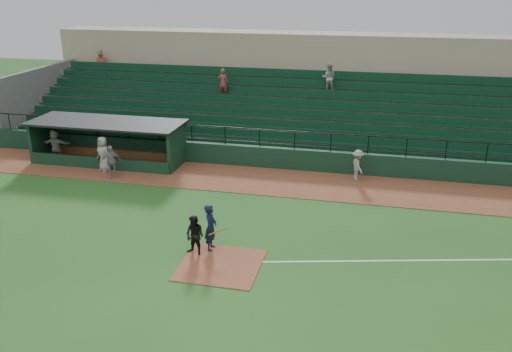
# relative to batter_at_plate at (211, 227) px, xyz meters

# --- Properties ---
(ground) EXTENTS (90.00, 90.00, 0.00)m
(ground) POSITION_rel_batter_at_plate_xyz_m (0.71, -0.12, -0.96)
(ground) COLOR #22531B
(ground) RESTS_ON ground
(warning_track) EXTENTS (40.00, 4.00, 0.03)m
(warning_track) POSITION_rel_batter_at_plate_xyz_m (0.71, 7.88, -0.95)
(warning_track) COLOR brown
(warning_track) RESTS_ON ground
(home_plate_dirt) EXTENTS (3.00, 3.00, 0.03)m
(home_plate_dirt) POSITION_rel_batter_at_plate_xyz_m (0.71, -1.12, -0.95)
(home_plate_dirt) COLOR brown
(home_plate_dirt) RESTS_ON ground
(foul_line) EXTENTS (17.49, 4.44, 0.01)m
(foul_line) POSITION_rel_batter_at_plate_xyz_m (8.71, 1.08, -0.96)
(foul_line) COLOR white
(foul_line) RESTS_ON ground
(stadium_structure) EXTENTS (38.00, 13.08, 6.40)m
(stadium_structure) POSITION_rel_batter_at_plate_xyz_m (0.70, 16.34, 1.34)
(stadium_structure) COLOR #10301D
(stadium_structure) RESTS_ON ground
(dugout) EXTENTS (8.90, 3.20, 2.42)m
(dugout) POSITION_rel_batter_at_plate_xyz_m (-9.04, 9.44, 0.37)
(dugout) COLOR #10301D
(dugout) RESTS_ON ground
(batter_at_plate) EXTENTS (1.05, 0.74, 1.92)m
(batter_at_plate) POSITION_rel_batter_at_plate_xyz_m (0.00, 0.00, 0.00)
(batter_at_plate) COLOR black
(batter_at_plate) RESTS_ON ground
(umpire) EXTENTS (0.92, 0.80, 1.62)m
(umpire) POSITION_rel_batter_at_plate_xyz_m (-0.48, -0.52, -0.15)
(umpire) COLOR black
(umpire) RESTS_ON ground
(runner) EXTENTS (0.99, 1.24, 1.67)m
(runner) POSITION_rel_batter_at_plate_xyz_m (5.26, 9.03, -0.10)
(runner) COLOR gray
(runner) RESTS_ON warning_track
(dugout_player_a) EXTENTS (1.12, 0.88, 1.78)m
(dugout_player_a) POSITION_rel_batter_at_plate_xyz_m (-7.64, 6.56, -0.04)
(dugout_player_a) COLOR gray
(dugout_player_a) RESTS_ON warning_track
(dugout_player_b) EXTENTS (1.14, 1.01, 1.97)m
(dugout_player_b) POSITION_rel_batter_at_plate_xyz_m (-8.52, 7.40, 0.05)
(dugout_player_b) COLOR #A8A39D
(dugout_player_b) RESTS_ON warning_track
(dugout_player_c) EXTENTS (1.74, 0.57, 1.87)m
(dugout_player_c) POSITION_rel_batter_at_plate_xyz_m (-12.17, 8.49, 0.00)
(dugout_player_c) COLOR #9E9993
(dugout_player_c) RESTS_ON warning_track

